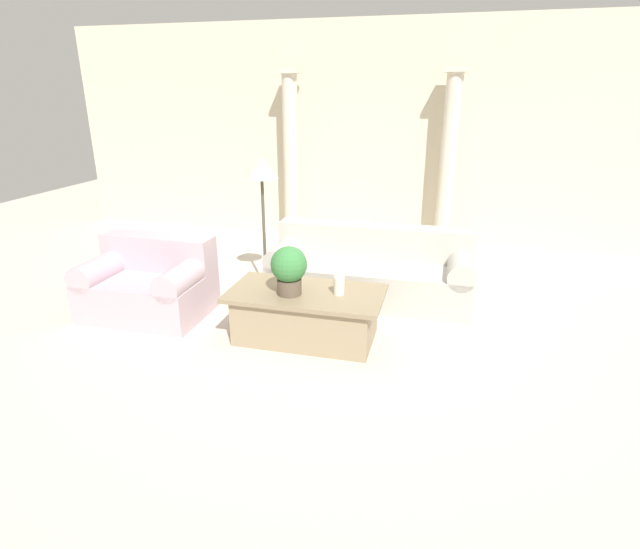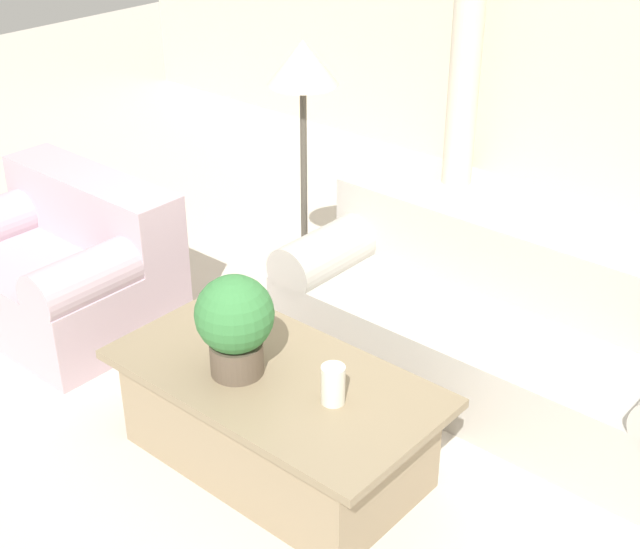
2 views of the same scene
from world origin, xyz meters
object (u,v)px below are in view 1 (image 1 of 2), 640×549
floor_lamp (262,178)px  loveseat (150,282)px  sofa_long (371,270)px  coffee_table (306,314)px  potted_plant (289,268)px

floor_lamp → loveseat: bearing=-134.4°
sofa_long → floor_lamp: bearing=-177.9°
coffee_table → floor_lamp: 1.75m
loveseat → floor_lamp: (0.93, 0.95, 0.98)m
coffee_table → sofa_long: bearing=69.9°
sofa_long → floor_lamp: size_ratio=1.45×
loveseat → floor_lamp: 1.66m
loveseat → sofa_long: bearing=24.6°
loveseat → potted_plant: potted_plant is taller
sofa_long → loveseat: size_ratio=1.82×
potted_plant → floor_lamp: floor_lamp is taller
sofa_long → potted_plant: potted_plant is taller
loveseat → coffee_table: 1.77m
sofa_long → potted_plant: 1.43m
potted_plant → floor_lamp: bearing=119.7°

